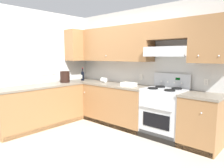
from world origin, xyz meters
name	(u,v)px	position (x,y,z in m)	size (l,w,h in m)	color
ground_plane	(77,141)	(0.00, 0.00, 0.00)	(7.04, 7.04, 0.00)	#B2AA99
wall_back	(144,59)	(0.40, 1.53, 1.48)	(4.68, 0.57, 2.55)	silver
wall_left	(40,64)	(-1.59, 0.23, 1.34)	(0.47, 4.00, 2.55)	silver
counter_back_run	(123,105)	(0.05, 1.24, 0.45)	(3.60, 0.65, 0.91)	olive
counter_left_run	(41,106)	(-1.24, 0.00, 0.45)	(0.63, 1.91, 0.91)	olive
stove	(164,112)	(1.04, 1.25, 0.48)	(0.76, 0.62, 1.20)	#B7BABC
wine_bottle	(83,75)	(-1.22, 1.18, 1.04)	(0.08, 0.08, 0.33)	black
bowl	(129,85)	(0.27, 1.16, 0.94)	(0.29, 0.21, 0.08)	white
bucket	(65,77)	(-1.25, 0.65, 1.05)	(0.24, 0.24, 0.27)	black
paper_towel_roll	(104,80)	(-0.57, 1.28, 0.97)	(0.12, 0.11, 0.11)	white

